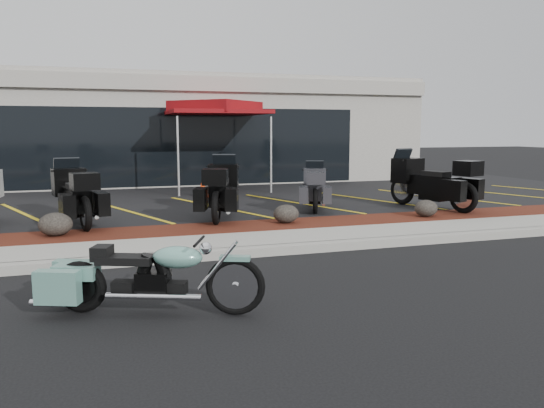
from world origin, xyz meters
name	(u,v)px	position (x,y,z in m)	size (l,w,h in m)	color
ground	(291,268)	(0.00, 0.00, 0.00)	(90.00, 90.00, 0.00)	black
curb	(273,250)	(0.00, 0.90, 0.07)	(24.00, 0.25, 0.15)	gray
sidewalk	(261,242)	(0.00, 1.60, 0.07)	(24.00, 1.20, 0.15)	gray
mulch_bed	(245,230)	(0.00, 2.80, 0.08)	(24.00, 1.20, 0.16)	black
upper_lot	(200,197)	(0.00, 8.20, 0.07)	(26.00, 9.60, 0.15)	black
dealership_building	(173,131)	(0.00, 14.47, 2.01)	(18.00, 8.16, 4.00)	gray
boulder_left	(55,224)	(-3.56, 2.85, 0.37)	(0.61, 0.50, 0.43)	black
boulder_mid	(286,214)	(0.91, 2.86, 0.35)	(0.54, 0.45, 0.38)	black
boulder_right	(426,208)	(4.15, 2.69, 0.35)	(0.53, 0.44, 0.37)	black
hero_cruiser	(235,278)	(-1.30, -1.80, 0.45)	(2.55, 0.65, 0.90)	#67A192
touring_black_front	(68,188)	(-3.44, 4.79, 0.82)	(2.31, 0.88, 1.35)	black
touring_black_mid	(224,183)	(0.02, 4.76, 0.84)	(2.36, 0.90, 1.37)	black
touring_grey	(314,183)	(2.47, 5.17, 0.73)	(1.99, 0.76, 1.16)	#313136
touring_black_rear	(403,177)	(4.70, 4.61, 0.88)	(2.51, 0.96, 1.46)	black
traffic_cone	(203,188)	(0.01, 7.73, 0.40)	(0.33, 0.33, 0.51)	#F53608
popup_canopy	(216,110)	(0.79, 9.49, 2.71)	(4.00, 4.00, 2.82)	silver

